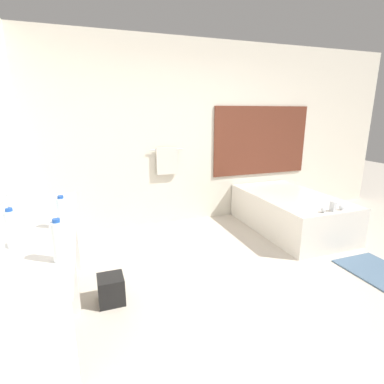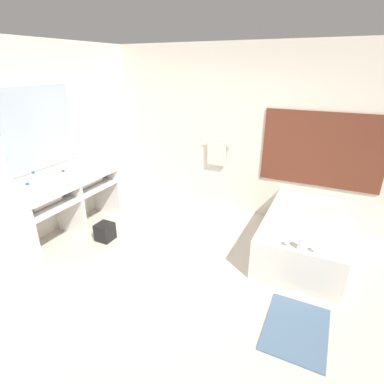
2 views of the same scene
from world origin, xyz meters
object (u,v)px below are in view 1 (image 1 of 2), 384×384
bathtub (290,210)px  water_bottle_1 (59,241)px  water_bottle_3 (62,213)px  waste_bin (111,289)px  water_bottle_2 (12,229)px

bathtub → water_bottle_1: water_bottle_1 is taller
water_bottle_3 → waste_bin: 0.96m
bathtub → water_bottle_2: (-3.22, -1.44, 0.70)m
water_bottle_1 → water_bottle_3: water_bottle_1 is taller
bathtub → waste_bin: (-2.64, -0.93, -0.16)m
water_bottle_1 → water_bottle_3: (-0.01, 0.52, -0.00)m
water_bottle_2 → bathtub: bearing=24.1°
water_bottle_1 → waste_bin: size_ratio=0.99×
water_bottle_1 → water_bottle_2: 0.41m
water_bottle_1 → waste_bin: water_bottle_1 is taller
bathtub → waste_bin: bathtub is taller
waste_bin → water_bottle_1: bearing=-110.2°
bathtub → water_bottle_1: bearing=-149.4°
water_bottle_3 → water_bottle_1: bearing=-89.1°
water_bottle_2 → water_bottle_3: bearing=39.6°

